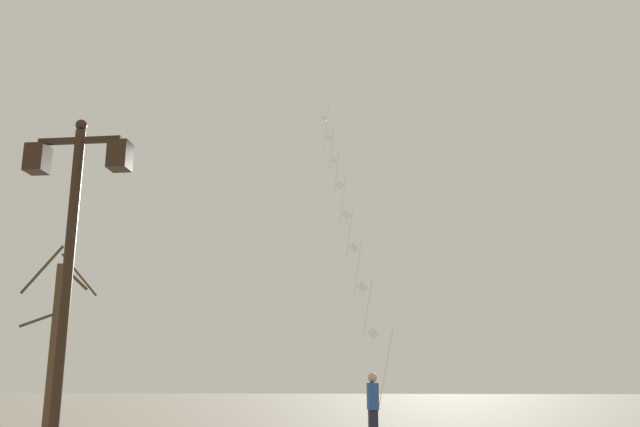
{
  "coord_description": "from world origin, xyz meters",
  "views": [
    {
      "loc": [
        1.21,
        -0.74,
        1.47
      ],
      "look_at": [
        -1.11,
        20.53,
        6.88
      ],
      "focal_mm": 37.74,
      "sensor_mm": 36.0,
      "label": 1
    }
  ],
  "objects_px": {
    "bare_tree": "(53,344)",
    "kite_flyer": "(373,409)",
    "twin_lantern_lamp_post": "(72,228)",
    "kite_train": "(347,219)"
  },
  "relations": [
    {
      "from": "bare_tree",
      "to": "kite_flyer",
      "type": "bearing_deg",
      "value": -0.05
    },
    {
      "from": "twin_lantern_lamp_post",
      "to": "bare_tree",
      "type": "height_order",
      "value": "twin_lantern_lamp_post"
    },
    {
      "from": "bare_tree",
      "to": "twin_lantern_lamp_post",
      "type": "bearing_deg",
      "value": -61.81
    },
    {
      "from": "kite_train",
      "to": "bare_tree",
      "type": "height_order",
      "value": "kite_train"
    },
    {
      "from": "kite_flyer",
      "to": "bare_tree",
      "type": "relative_size",
      "value": 0.35
    },
    {
      "from": "twin_lantern_lamp_post",
      "to": "kite_train",
      "type": "xyz_separation_m",
      "value": [
        2.68,
        15.74,
        3.89
      ]
    },
    {
      "from": "kite_flyer",
      "to": "bare_tree",
      "type": "bearing_deg",
      "value": 81.19
    },
    {
      "from": "kite_train",
      "to": "bare_tree",
      "type": "distance_m",
      "value": 11.66
    },
    {
      "from": "kite_train",
      "to": "twin_lantern_lamp_post",
      "type": "bearing_deg",
      "value": -99.64
    },
    {
      "from": "twin_lantern_lamp_post",
      "to": "bare_tree",
      "type": "distance_m",
      "value": 8.81
    }
  ]
}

